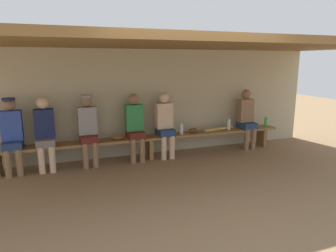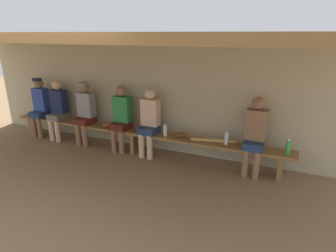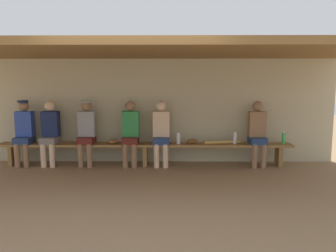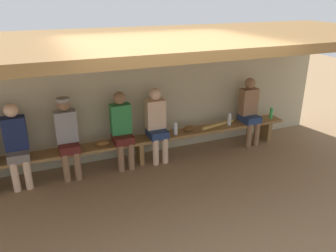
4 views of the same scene
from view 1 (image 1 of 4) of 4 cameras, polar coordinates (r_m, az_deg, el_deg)
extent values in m
plane|color=#8C6D4C|center=(4.89, 1.88, -11.42)|extent=(24.00, 24.00, 0.00)
cube|color=#B7AD8C|center=(6.44, -4.74, 4.47)|extent=(8.00, 0.20, 2.20)
cube|color=brown|center=(5.15, -0.96, 15.54)|extent=(8.00, 2.80, 0.12)
cube|color=olive|center=(6.14, -3.51, -2.21)|extent=(6.00, 0.36, 0.05)
cube|color=olive|center=(6.20, -3.48, -4.27)|extent=(0.08, 0.29, 0.41)
cube|color=olive|center=(7.44, 17.27, -2.03)|extent=(0.08, 0.29, 0.41)
cube|color=navy|center=(7.09, 14.61, 0.14)|extent=(0.32, 0.40, 0.14)
cylinder|color=#8C6647|center=(6.97, 14.62, -2.50)|extent=(0.11, 0.11, 0.48)
cylinder|color=#8C6647|center=(7.08, 15.82, -2.36)|extent=(0.11, 0.11, 0.48)
cube|color=#8C6647|center=(7.09, 14.39, 2.88)|extent=(0.34, 0.20, 0.52)
sphere|color=#8C6647|center=(7.05, 14.55, 5.85)|extent=(0.21, 0.21, 0.21)
cube|color=navy|center=(6.20, -0.52, -1.15)|extent=(0.32, 0.40, 0.14)
cylinder|color=beige|center=(6.10, -0.81, -4.19)|extent=(0.11, 0.11, 0.48)
cylinder|color=beige|center=(6.16, 0.77, -4.03)|extent=(0.11, 0.11, 0.48)
cube|color=beige|center=(6.21, -0.78, 1.98)|extent=(0.34, 0.20, 0.52)
sphere|color=beige|center=(6.15, -0.79, 5.37)|extent=(0.21, 0.21, 0.21)
cube|color=#591E19|center=(6.02, -6.19, -1.62)|extent=(0.32, 0.40, 0.14)
cylinder|color=#8C6647|center=(5.93, -6.59, -4.76)|extent=(0.11, 0.11, 0.48)
cylinder|color=#8C6647|center=(5.97, -4.91, -4.60)|extent=(0.11, 0.11, 0.48)
cube|color=#2D8442|center=(6.03, -6.44, 1.60)|extent=(0.34, 0.20, 0.52)
sphere|color=#8C6647|center=(5.97, -6.53, 5.09)|extent=(0.21, 0.21, 0.21)
cube|color=slate|center=(5.87, -22.09, -2.83)|extent=(0.32, 0.40, 0.14)
cylinder|color=beige|center=(5.79, -22.80, -6.05)|extent=(0.11, 0.11, 0.48)
cylinder|color=beige|center=(5.79, -21.01, -5.93)|extent=(0.11, 0.11, 0.48)
cube|color=#19234C|center=(5.87, -22.32, 0.48)|extent=(0.34, 0.20, 0.52)
sphere|color=beige|center=(5.82, -22.62, 4.05)|extent=(0.21, 0.21, 0.21)
cube|color=#591E19|center=(5.88, -14.75, -2.29)|extent=(0.32, 0.40, 0.14)
cylinder|color=#8C6647|center=(5.80, -15.32, -5.51)|extent=(0.11, 0.11, 0.48)
cylinder|color=#8C6647|center=(5.81, -13.55, -5.37)|extent=(0.11, 0.11, 0.48)
cube|color=gray|center=(5.89, -15.00, 1.01)|extent=(0.34, 0.20, 0.52)
sphere|color=#8C6647|center=(5.83, -15.19, 4.58)|extent=(0.21, 0.21, 0.21)
cylinder|color=gray|center=(5.78, -15.21, 5.41)|extent=(0.21, 0.21, 0.05)
cube|color=navy|center=(5.91, -27.24, -3.18)|extent=(0.32, 0.40, 0.14)
cylinder|color=#8C6647|center=(5.85, -28.02, -6.37)|extent=(0.11, 0.11, 0.48)
cylinder|color=#8C6647|center=(5.83, -26.26, -6.27)|extent=(0.11, 0.11, 0.48)
cube|color=#2D47A5|center=(5.92, -27.46, 0.10)|extent=(0.34, 0.20, 0.52)
sphere|color=#8C6647|center=(5.86, -27.81, 3.64)|extent=(0.21, 0.21, 0.21)
cylinder|color=#19234C|center=(5.81, -27.94, 4.46)|extent=(0.21, 0.21, 0.05)
cylinder|color=silver|center=(6.30, 2.54, -0.66)|extent=(0.08, 0.08, 0.20)
cylinder|color=white|center=(6.27, 2.55, 0.34)|extent=(0.05, 0.05, 0.02)
cylinder|color=green|center=(7.39, 18.01, 0.78)|extent=(0.07, 0.07, 0.23)
cylinder|color=white|center=(7.37, 18.08, 1.75)|extent=(0.05, 0.05, 0.02)
cylinder|color=silver|center=(6.84, 11.41, 0.19)|extent=(0.07, 0.07, 0.22)
cylinder|color=white|center=(6.81, 11.45, 1.18)|extent=(0.05, 0.05, 0.02)
ellipsoid|color=brown|center=(5.96, -9.47, -2.11)|extent=(0.25, 0.18, 0.09)
ellipsoid|color=brown|center=(6.47, 4.71, -0.85)|extent=(0.29, 0.26, 0.09)
cylinder|color=tan|center=(6.74, 9.60, -0.55)|extent=(0.79, 0.23, 0.07)
camera|label=2|loc=(4.53, 56.66, 11.30)|focal=29.81mm
camera|label=3|loc=(2.44, 91.76, -6.15)|focal=35.25mm
camera|label=4|loc=(1.03, -13.38, 71.73)|focal=35.85mm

